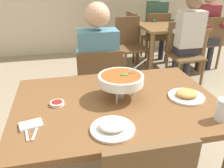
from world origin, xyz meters
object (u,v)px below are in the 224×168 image
Objects in this scene: sauce_dish at (57,103)px; chair_bg_left at (183,50)px; patron_bg_right at (157,20)px; patron_bg_middle at (207,25)px; chair_diner_main at (99,86)px; dining_table_main at (117,114)px; chair_bg_corner at (126,34)px; chair_bg_middle at (208,40)px; dining_table_far at (170,33)px; chair_bg_right at (156,34)px; patron_bg_left at (188,34)px; curry_bowl at (121,80)px; drink_glass at (222,111)px; chair_bg_window at (130,42)px; appetizer_plate at (186,95)px; diner_main at (98,63)px; rice_plate at (113,127)px.

chair_bg_left is (1.79, 1.69, -0.27)m from sauce_dish.
patron_bg_middle is at bearing -46.37° from patron_bg_right.
chair_diner_main is 0.69× the size of patron_bg_middle.
dining_table_main is 1.48× the size of chair_bg_corner.
chair_bg_middle is 0.69× the size of patron_bg_right.
dining_table_far is at bearing 57.25° from dining_table_main.
patron_bg_left is at bearing -86.64° from chair_bg_right.
curry_bowl is 0.63m from drink_glass.
chair_bg_left is 0.80m from chair_bg_middle.
dining_table_far is 0.69m from chair_bg_window.
drink_glass is (0.91, -0.37, 0.05)m from sauce_dish.
chair_diner_main is 0.87m from sauce_dish.
patron_bg_left is at bearing 49.51° from curry_bowl.
chair_bg_corner is (0.37, 2.89, -0.28)m from appetizer_plate.
appetizer_plate is 2.03m from chair_bg_left.
patron_bg_left is (0.98, 1.76, -0.04)m from appetizer_plate.
chair_bg_window is (1.15, 2.27, -0.27)m from sauce_dish.
dining_table_main is 1.48× the size of chair_bg_right.
chair_bg_left is at bearing 50.59° from curry_bowl.
drink_glass is (0.53, -1.10, 0.31)m from chair_diner_main.
appetizer_plate is 0.18× the size of patron_bg_middle.
dining_table_far is at bearing 90.74° from patron_bg_left.
diner_main is at bearing -134.81° from dining_table_far.
chair_bg_middle is 0.69× the size of patron_bg_left.
chair_bg_corner is at bearing 73.48° from dining_table_main.
chair_bg_left is 0.87m from chair_bg_window.
chair_bg_right is 0.69× the size of patron_bg_left.
diner_main is 1.00× the size of patron_bg_right.
chair_bg_corner is at bearing 81.85° from chair_bg_window.
appetizer_plate is 2.01m from patron_bg_left.
rice_plate is 3.29m from chair_bg_middle.
patron_bg_middle is (1.22, -0.65, 0.24)m from chair_bg_corner.
appetizer_plate is 2.93m from chair_bg_corner.
chair_diner_main is 2.50m from chair_bg_middle.
diner_main is 2.50m from chair_bg_middle.
diner_main is at bearing 90.00° from dining_table_main.
chair_bg_right is (-0.02, 0.99, 0.00)m from chair_bg_left.
chair_bg_right and chair_bg_window have the same top height.
rice_plate is (-0.13, -0.35, -0.11)m from curry_bowl.
patron_bg_right is at bearing 71.39° from appetizer_plate.
appetizer_plate is 2.51m from dining_table_far.
chair_bg_corner is at bearing 117.16° from chair_bg_left.
chair_bg_right is at bearing 93.36° from patron_bg_left.
chair_diner_main is 0.90× the size of dining_table_far.
chair_bg_middle reaches higher than rice_plate.
rice_plate is at bearing -108.26° from chair_bg_window.
chair_bg_corner is at bearing 73.40° from rice_plate.
drink_glass is 0.14× the size of chair_bg_middle.
chair_bg_right is at bearing 54.08° from diner_main.
curry_bowl is 2.62m from dining_table_far.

